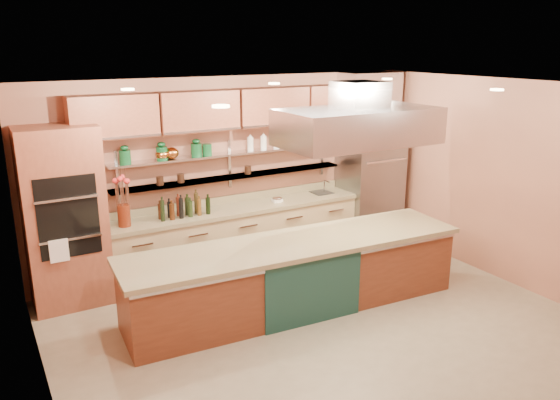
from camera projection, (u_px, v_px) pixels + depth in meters
floor at (324, 328)px, 6.47m from camera, size 6.00×5.00×0.02m
ceiling at (330, 88)px, 5.69m from camera, size 6.00×5.00×0.02m
wall_back at (232, 171)px, 8.16m from camera, size 6.00×0.04×2.80m
wall_front at (521, 305)px, 3.99m from camera, size 6.00×0.04×2.80m
wall_left at (36, 268)px, 4.64m from camera, size 0.04×5.00×2.80m
wall_right at (507, 182)px, 7.51m from camera, size 0.04×5.00×2.80m
oven_stack at (65, 218)px, 6.79m from camera, size 0.95×0.64×2.30m
refrigerator at (370, 180)px, 9.08m from camera, size 0.95×0.72×2.10m
back_counter at (239, 237)px, 8.15m from camera, size 3.84×0.64×0.93m
wall_shelf_lower at (233, 177)px, 8.04m from camera, size 3.60×0.26×0.03m
wall_shelf_upper at (232, 153)px, 7.95m from camera, size 3.60×0.26×0.03m
upper_cabinets at (236, 109)px, 7.75m from camera, size 4.60×0.36×0.55m
range_hood at (358, 126)px, 6.78m from camera, size 2.00×1.00×0.45m
ceiling_downlights at (319, 89)px, 5.87m from camera, size 4.00×2.80×0.02m
island at (296, 275)px, 6.85m from camera, size 4.31×1.20×0.89m
flower_vase at (124, 216)px, 7.13m from camera, size 0.17×0.17×0.29m
oil_bottle_cluster at (185, 208)px, 7.54m from camera, size 0.81×0.40×0.25m
kitchen_scale at (277, 199)px, 8.27m from camera, size 0.16×0.13×0.08m
bar_faucet at (324, 186)px, 8.78m from camera, size 0.03×0.03×0.19m
copper_kettle at (172, 153)px, 7.48m from camera, size 0.26×0.26×0.16m
green_canister at (207, 150)px, 7.73m from camera, size 0.17×0.17×0.16m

